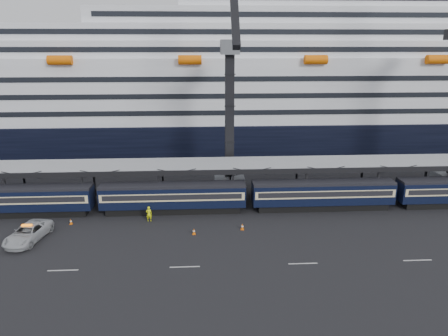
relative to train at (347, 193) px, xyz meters
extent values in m
plane|color=black|center=(4.65, -10.00, -2.20)|extent=(260.00, 260.00, 0.00)
cube|color=beige|center=(-33.35, -14.00, -2.19)|extent=(3.00, 0.15, 0.02)
cube|color=beige|center=(-21.35, -14.00, -2.19)|extent=(3.00, 0.15, 0.02)
cube|color=beige|center=(-9.35, -14.00, -2.19)|extent=(3.00, 0.15, 0.02)
cube|color=beige|center=(2.65, -14.00, -2.19)|extent=(3.00, 0.15, 0.02)
cube|color=black|center=(-43.35, 0.00, -1.75)|extent=(17.48, 2.40, 0.90)
cube|color=black|center=(-43.35, 0.00, 0.05)|extent=(19.00, 2.80, 2.70)
cube|color=beige|center=(-43.35, 0.00, 0.35)|extent=(18.62, 2.92, 1.05)
cube|color=black|center=(-43.35, 0.00, 0.40)|extent=(17.86, 2.98, 0.70)
cube|color=black|center=(-43.35, 0.00, 1.55)|extent=(19.00, 2.50, 0.35)
cube|color=black|center=(-23.35, 0.00, -1.75)|extent=(17.48, 2.40, 0.90)
cube|color=black|center=(-23.35, 0.00, 0.05)|extent=(19.00, 2.80, 2.70)
cube|color=beige|center=(-23.35, 0.00, 0.35)|extent=(18.62, 2.92, 1.05)
cube|color=black|center=(-23.35, 0.00, 0.40)|extent=(17.86, 2.98, 0.70)
cube|color=black|center=(-23.35, 0.00, 1.55)|extent=(19.00, 2.50, 0.35)
cube|color=black|center=(-3.35, 0.00, -1.75)|extent=(17.48, 2.40, 0.90)
cube|color=black|center=(-3.35, 0.00, 0.05)|extent=(19.00, 2.80, 2.70)
cube|color=beige|center=(-3.35, 0.00, 0.35)|extent=(18.62, 2.92, 1.05)
cube|color=black|center=(-3.35, 0.00, 0.40)|extent=(17.86, 2.98, 0.70)
cube|color=black|center=(-3.35, 0.00, 1.55)|extent=(19.00, 2.50, 0.35)
cube|color=#919398|center=(4.65, 4.00, 3.20)|extent=(130.00, 6.00, 0.25)
cube|color=black|center=(4.65, 1.00, 2.90)|extent=(130.00, 0.25, 0.70)
cube|color=black|center=(4.65, 7.00, 2.90)|extent=(130.00, 0.25, 0.70)
cube|color=black|center=(-45.35, 1.20, 0.50)|extent=(0.25, 0.25, 5.40)
cube|color=black|center=(-45.35, 6.80, 0.50)|extent=(0.25, 0.25, 5.40)
cube|color=black|center=(-35.35, 1.20, 0.50)|extent=(0.25, 0.25, 5.40)
cube|color=black|center=(-35.35, 6.80, 0.50)|extent=(0.25, 0.25, 5.40)
cube|color=black|center=(-25.35, 1.20, 0.50)|extent=(0.25, 0.25, 5.40)
cube|color=black|center=(-25.35, 6.80, 0.50)|extent=(0.25, 0.25, 5.40)
cube|color=black|center=(-15.35, 1.20, 0.50)|extent=(0.25, 0.25, 5.40)
cube|color=black|center=(-15.35, 6.80, 0.50)|extent=(0.25, 0.25, 5.40)
cube|color=black|center=(-5.35, 1.20, 0.50)|extent=(0.25, 0.25, 5.40)
cube|color=black|center=(-5.35, 6.80, 0.50)|extent=(0.25, 0.25, 5.40)
cube|color=black|center=(4.65, 1.20, 0.50)|extent=(0.25, 0.25, 5.40)
cube|color=black|center=(4.65, 6.80, 0.50)|extent=(0.25, 0.25, 5.40)
cube|color=black|center=(14.65, 1.20, 0.50)|extent=(0.25, 0.25, 5.40)
cube|color=black|center=(14.65, 6.80, 0.50)|extent=(0.25, 0.25, 5.40)
cube|color=black|center=(4.65, 36.00, 1.30)|extent=(200.00, 28.00, 7.00)
cube|color=silver|center=(4.65, 36.00, 10.80)|extent=(190.00, 26.88, 12.00)
cube|color=silver|center=(4.65, 36.00, 18.30)|extent=(160.00, 24.64, 3.00)
cube|color=black|center=(4.65, 23.63, 18.30)|extent=(153.60, 0.12, 0.90)
cube|color=silver|center=(4.65, 36.00, 21.30)|extent=(124.00, 21.84, 3.00)
cube|color=black|center=(4.65, 25.03, 21.30)|extent=(119.04, 0.12, 0.90)
cube|color=silver|center=(4.65, 36.00, 24.30)|extent=(90.00, 19.04, 3.00)
cube|color=black|center=(4.65, 26.43, 24.30)|extent=(86.40, 0.12, 0.90)
cube|color=silver|center=(4.65, 36.00, 27.30)|extent=(56.00, 16.24, 3.00)
cylinder|color=orange|center=(-43.35, 21.96, 16.60)|extent=(4.00, 1.60, 1.60)
cylinder|color=orange|center=(-21.35, 21.96, 16.60)|extent=(4.00, 1.60, 1.60)
cylinder|color=orange|center=(0.65, 21.96, 16.60)|extent=(4.00, 1.60, 1.60)
cylinder|color=orange|center=(22.65, 21.96, 16.60)|extent=(4.00, 1.60, 1.60)
cube|color=#53575B|center=(-15.35, 9.00, -1.20)|extent=(4.50, 4.50, 2.00)
cube|color=black|center=(-15.35, 9.00, 8.80)|extent=(1.30, 1.30, 18.00)
cube|color=#53575B|center=(-15.35, 9.00, 18.80)|extent=(2.60, 3.20, 2.00)
cube|color=black|center=(-15.35, 11.52, 18.80)|extent=(0.90, 5.04, 0.90)
cube|color=black|center=(-15.35, 14.04, 18.60)|extent=(2.20, 1.60, 1.60)
imported|color=#AEB1B5|center=(-39.28, -7.35, -1.29)|extent=(4.14, 6.96, 1.81)
imported|color=#F1FF0D|center=(-26.25, -2.90, -1.19)|extent=(0.77, 0.53, 2.01)
cube|color=orange|center=(-35.86, -3.22, -2.18)|extent=(0.36, 0.36, 0.04)
cone|color=orange|center=(-35.86, -3.22, -1.82)|extent=(0.31, 0.31, 0.69)
cylinder|color=white|center=(-35.86, -3.22, -1.82)|extent=(0.26, 0.26, 0.11)
cube|color=orange|center=(-14.75, -5.86, -2.18)|extent=(0.40, 0.40, 0.04)
cone|color=orange|center=(-14.75, -5.86, -1.78)|extent=(0.34, 0.34, 0.76)
cylinder|color=white|center=(-14.75, -5.86, -1.78)|extent=(0.29, 0.29, 0.13)
cube|color=orange|center=(-20.55, -6.80, -2.18)|extent=(0.39, 0.39, 0.04)
cone|color=orange|center=(-20.55, -6.80, -1.80)|extent=(0.32, 0.32, 0.73)
cylinder|color=white|center=(-20.55, -6.80, -1.80)|extent=(0.27, 0.27, 0.12)
camera|label=1|loc=(-19.30, -49.41, 19.13)|focal=32.00mm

